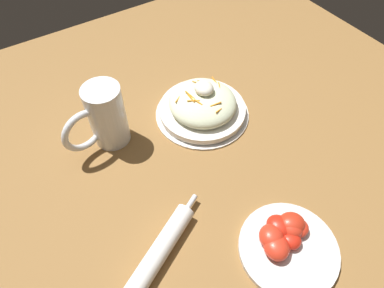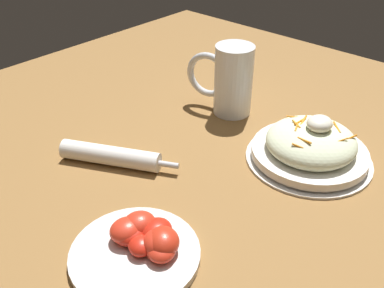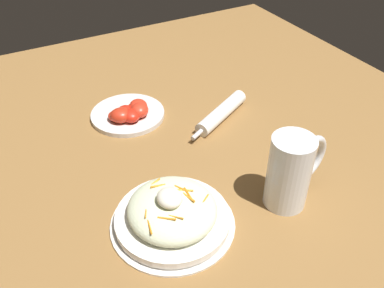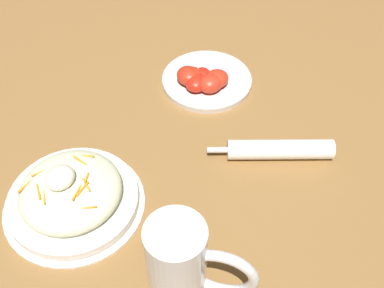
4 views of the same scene
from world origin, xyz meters
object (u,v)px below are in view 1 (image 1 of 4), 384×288
at_px(beer_mug, 106,120).
at_px(napkin_roll, 161,250).
at_px(salad_plate, 202,106).
at_px(tomato_plate, 285,241).

bearing_deg(beer_mug, napkin_roll, -6.97).
xyz_separation_m(salad_plate, napkin_roll, (0.25, -0.26, -0.01)).
distance_m(salad_plate, napkin_roll, 0.36).
bearing_deg(salad_plate, beer_mug, -102.34).
height_order(salad_plate, tomato_plate, salad_plate).
xyz_separation_m(salad_plate, beer_mug, (-0.05, -0.22, 0.04)).
bearing_deg(beer_mug, tomato_plate, 21.79).
height_order(napkin_roll, tomato_plate, tomato_plate).
xyz_separation_m(beer_mug, tomato_plate, (0.41, 0.16, -0.05)).
relative_size(salad_plate, tomato_plate, 1.26).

